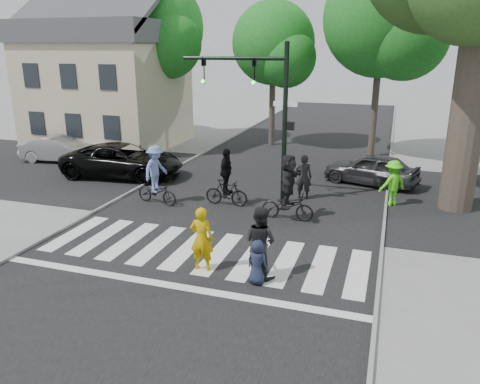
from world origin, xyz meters
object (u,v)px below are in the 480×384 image
(pedestrian_child, at_px, (257,262))
(cyclist_right, at_px, (288,191))
(cyclist_left, at_px, (156,179))
(car_suv, at_px, (123,161))
(car_silver, at_px, (59,149))
(pedestrian_woman, at_px, (202,239))
(cyclist_mid, at_px, (226,182))
(traffic_signal, at_px, (263,100))
(pedestrian_adult, at_px, (260,242))
(car_grey, at_px, (371,169))

(pedestrian_child, xyz_separation_m, cyclist_right, (-0.29, 4.80, 0.44))
(cyclist_left, xyz_separation_m, car_suv, (-3.34, 3.02, -0.22))
(cyclist_right, bearing_deg, pedestrian_child, -86.50)
(cyclist_right, relative_size, car_silver, 0.58)
(pedestrian_woman, height_order, cyclist_left, cyclist_left)
(cyclist_mid, xyz_separation_m, car_silver, (-10.72, 3.94, -0.24))
(pedestrian_child, bearing_deg, traffic_signal, -60.94)
(traffic_signal, height_order, car_suv, traffic_signal)
(pedestrian_adult, height_order, car_grey, pedestrian_adult)
(traffic_signal, distance_m, pedestrian_child, 7.58)
(pedestrian_child, height_order, pedestrian_adult, pedestrian_adult)
(traffic_signal, distance_m, car_grey, 6.26)
(pedestrian_adult, xyz_separation_m, car_silver, (-13.50, 9.07, -0.30))
(pedestrian_woman, bearing_deg, car_silver, -41.05)
(car_suv, bearing_deg, car_grey, -83.20)
(cyclist_left, distance_m, car_grey, 9.33)
(cyclist_mid, bearing_deg, car_suv, 158.30)
(car_suv, bearing_deg, traffic_signal, -105.80)
(pedestrian_child, relative_size, car_suv, 0.22)
(traffic_signal, bearing_deg, pedestrian_woman, -89.20)
(cyclist_right, bearing_deg, cyclist_left, 178.65)
(cyclist_mid, xyz_separation_m, cyclist_right, (2.55, -0.78, 0.14))
(pedestrian_child, distance_m, pedestrian_adult, 0.58)
(traffic_signal, relative_size, car_grey, 1.48)
(traffic_signal, relative_size, cyclist_left, 2.62)
(traffic_signal, height_order, cyclist_mid, traffic_signal)
(cyclist_left, xyz_separation_m, car_silver, (-8.11, 4.59, -0.32))
(cyclist_right, xyz_separation_m, car_suv, (-8.48, 3.14, -0.27))
(traffic_signal, height_order, car_silver, traffic_signal)
(car_silver, bearing_deg, car_grey, -94.73)
(cyclist_right, bearing_deg, car_silver, 160.44)
(pedestrian_child, relative_size, car_grey, 0.30)
(pedestrian_child, xyz_separation_m, car_suv, (-8.78, 7.94, 0.17))
(traffic_signal, bearing_deg, cyclist_mid, -137.47)
(pedestrian_adult, height_order, cyclist_mid, cyclist_mid)
(pedestrian_adult, bearing_deg, pedestrian_woman, 26.41)
(car_suv, xyz_separation_m, car_silver, (-4.78, 1.57, -0.10))
(pedestrian_adult, xyz_separation_m, cyclist_mid, (-2.78, 5.14, -0.06))
(car_silver, bearing_deg, pedestrian_woman, -135.09)
(pedestrian_woman, distance_m, cyclist_left, 5.99)
(traffic_signal, distance_m, pedestrian_woman, 6.98)
(pedestrian_child, bearing_deg, car_silver, -20.66)
(pedestrian_woman, distance_m, cyclist_mid, 5.41)
(pedestrian_child, relative_size, cyclist_right, 0.51)
(cyclist_right, height_order, car_suv, cyclist_right)
(pedestrian_adult, bearing_deg, cyclist_mid, -40.35)
(traffic_signal, xyz_separation_m, car_silver, (-11.83, 2.92, -3.23))
(pedestrian_adult, bearing_deg, pedestrian_child, 119.13)
(cyclist_left, bearing_deg, traffic_signal, 24.27)
(cyclist_left, distance_m, cyclist_mid, 2.68)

